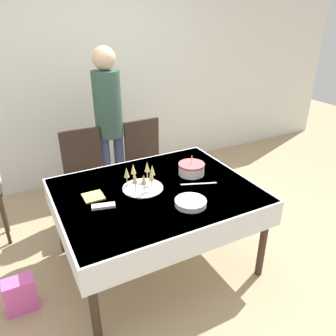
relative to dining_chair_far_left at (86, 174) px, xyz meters
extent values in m
plane|color=tan|center=(0.34, -0.93, -0.54)|extent=(12.00, 12.00, 0.00)
cube|color=silver|center=(0.34, 0.98, 0.81)|extent=(8.00, 0.05, 2.70)
cube|color=white|center=(0.34, -0.93, 0.18)|extent=(1.52, 1.19, 0.03)
cube|color=white|center=(0.34, -0.93, 0.09)|extent=(1.55, 1.22, 0.21)
cylinder|color=#38281E|center=(-0.36, -1.47, -0.19)|extent=(0.06, 0.06, 0.71)
cylinder|color=#38281E|center=(1.04, -1.47, -0.19)|extent=(0.06, 0.06, 0.71)
cylinder|color=#38281E|center=(-0.36, -0.39, -0.19)|extent=(0.06, 0.06, 0.71)
cylinder|color=#38281E|center=(1.04, -0.39, -0.19)|extent=(0.06, 0.06, 0.71)
cube|color=#38281E|center=(0.00, -0.08, -0.09)|extent=(0.44, 0.44, 0.04)
cube|color=#38281E|center=(0.01, 0.11, 0.18)|extent=(0.40, 0.06, 0.50)
cylinder|color=#38281E|center=(0.16, -0.27, -0.32)|extent=(0.04, 0.04, 0.43)
cylinder|color=#38281E|center=(-0.19, -0.25, -0.32)|extent=(0.04, 0.04, 0.43)
cylinder|color=#38281E|center=(0.19, 0.09, -0.32)|extent=(0.04, 0.04, 0.43)
cylinder|color=#38281E|center=(-0.17, 0.11, -0.32)|extent=(0.04, 0.04, 0.43)
cube|color=#38281E|center=(0.68, -0.08, -0.09)|extent=(0.43, 0.43, 0.04)
cube|color=#38281E|center=(0.67, 0.11, 0.18)|extent=(0.40, 0.05, 0.50)
cylinder|color=#38281E|center=(0.86, -0.26, -0.32)|extent=(0.04, 0.04, 0.43)
cylinder|color=#38281E|center=(0.50, -0.27, -0.32)|extent=(0.04, 0.04, 0.43)
cylinder|color=#38281E|center=(0.85, 0.10, -0.32)|extent=(0.04, 0.04, 0.43)
cylinder|color=#38281E|center=(0.49, 0.09, -0.32)|extent=(0.04, 0.04, 0.43)
cylinder|color=silver|center=(0.73, -0.83, 0.24)|extent=(0.22, 0.22, 0.08)
cylinder|color=#D15B66|center=(0.73, -0.83, 0.29)|extent=(0.23, 0.23, 0.02)
cylinder|color=yellow|center=(0.73, -0.83, 0.33)|extent=(0.01, 0.01, 0.06)
sphere|color=#F9CC4C|center=(0.73, -0.83, 0.37)|extent=(0.01, 0.01, 0.01)
cylinder|color=silver|center=(0.25, -0.86, 0.20)|extent=(0.33, 0.33, 0.01)
cylinder|color=silver|center=(0.35, -0.85, 0.21)|extent=(0.05, 0.05, 0.00)
cylinder|color=silver|center=(0.35, -0.85, 0.25)|extent=(0.01, 0.01, 0.08)
cone|color=#E0CC72|center=(0.35, -0.85, 0.33)|extent=(0.04, 0.04, 0.08)
cylinder|color=silver|center=(0.33, -0.77, 0.21)|extent=(0.05, 0.05, 0.00)
cylinder|color=silver|center=(0.33, -0.77, 0.25)|extent=(0.01, 0.01, 0.08)
cone|color=#E0CC72|center=(0.33, -0.77, 0.33)|extent=(0.04, 0.04, 0.08)
cylinder|color=silver|center=(0.22, -0.76, 0.21)|extent=(0.05, 0.05, 0.00)
cylinder|color=silver|center=(0.22, -0.76, 0.25)|extent=(0.01, 0.01, 0.08)
cone|color=#E0CC72|center=(0.22, -0.76, 0.33)|extent=(0.04, 0.04, 0.08)
cylinder|color=silver|center=(0.15, -0.79, 0.21)|extent=(0.05, 0.05, 0.00)
cylinder|color=silver|center=(0.15, -0.79, 0.25)|extent=(0.01, 0.01, 0.08)
cone|color=#E0CC72|center=(0.15, -0.79, 0.33)|extent=(0.04, 0.04, 0.08)
cylinder|color=silver|center=(0.17, -0.91, 0.21)|extent=(0.05, 0.05, 0.00)
cylinder|color=silver|center=(0.17, -0.91, 0.25)|extent=(0.01, 0.01, 0.08)
cone|color=#E0CC72|center=(0.17, -0.91, 0.33)|extent=(0.04, 0.04, 0.08)
cylinder|color=silver|center=(0.22, -0.96, 0.21)|extent=(0.05, 0.05, 0.00)
cylinder|color=silver|center=(0.22, -0.96, 0.25)|extent=(0.01, 0.01, 0.08)
cone|color=#E0CC72|center=(0.22, -0.96, 0.33)|extent=(0.04, 0.04, 0.08)
cylinder|color=silver|center=(0.30, -0.93, 0.21)|extent=(0.05, 0.05, 0.00)
cylinder|color=silver|center=(0.30, -0.93, 0.25)|extent=(0.01, 0.01, 0.08)
cone|color=#E0CC72|center=(0.30, -0.93, 0.33)|extent=(0.04, 0.04, 0.08)
cylinder|color=silver|center=(0.46, -1.26, 0.20)|extent=(0.23, 0.23, 0.01)
cylinder|color=silver|center=(0.46, -1.26, 0.21)|extent=(0.23, 0.23, 0.01)
cylinder|color=silver|center=(0.46, -1.26, 0.21)|extent=(0.23, 0.23, 0.01)
cylinder|color=silver|center=(0.46, -1.26, 0.22)|extent=(0.23, 0.23, 0.01)
cylinder|color=silver|center=(0.46, -1.26, 0.23)|extent=(0.23, 0.23, 0.01)
cylinder|color=silver|center=(0.46, -1.26, 0.24)|extent=(0.23, 0.23, 0.01)
cube|color=silver|center=(0.69, -1.01, 0.20)|extent=(0.29, 0.12, 0.00)
cube|color=silver|center=(-0.11, -0.99, 0.21)|extent=(0.18, 0.10, 0.02)
cube|color=#E0D166|center=(-0.14, -0.81, 0.20)|extent=(0.15, 0.15, 0.01)
cylinder|color=#3F4C72|center=(0.26, 0.17, -0.12)|extent=(0.11, 0.11, 0.84)
cylinder|color=#3F4C72|center=(0.42, 0.17, -0.12)|extent=(0.11, 0.11, 0.84)
cylinder|color=#335142|center=(0.34, 0.17, 0.63)|extent=(0.28, 0.28, 0.66)
sphere|color=#D8B293|center=(0.34, 0.17, 1.08)|extent=(0.23, 0.23, 0.23)
cylinder|color=#38281E|center=(-0.81, -0.05, -0.27)|extent=(0.03, 0.03, 0.54)
cylinder|color=#38281E|center=(-0.81, 0.17, -0.27)|extent=(0.03, 0.03, 0.54)
cube|color=#E559B2|center=(-0.78, -0.92, -0.40)|extent=(0.22, 0.13, 0.28)
camera|label=1|loc=(-0.64, -2.99, 1.49)|focal=35.00mm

